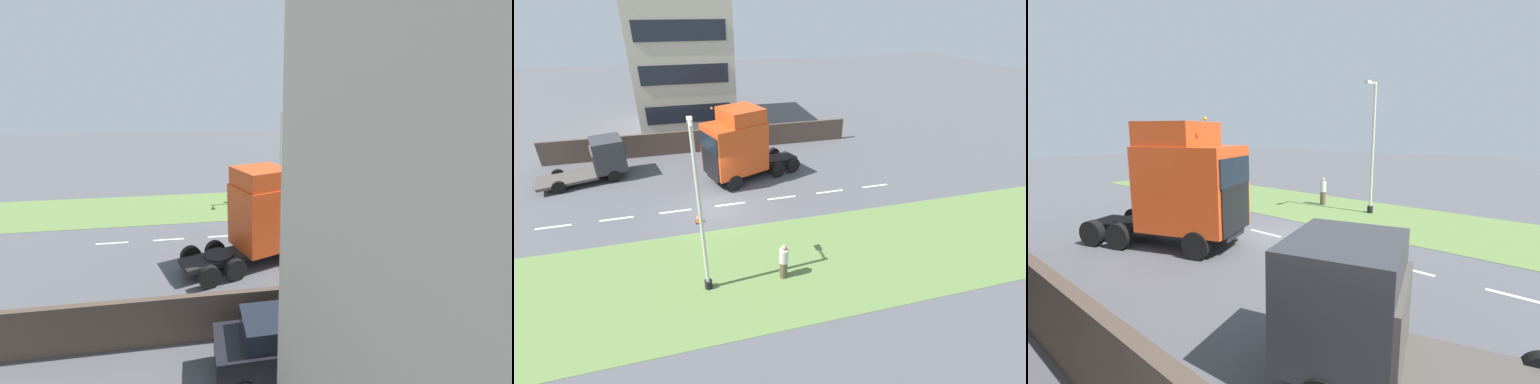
{
  "view_description": "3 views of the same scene",
  "coord_description": "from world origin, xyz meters",
  "views": [
    {
      "loc": [
        19.32,
        -4.93,
        8.34
      ],
      "look_at": [
        -2.31,
        -1.47,
        2.03
      ],
      "focal_mm": 24.0,
      "sensor_mm": 36.0,
      "label": 1
    },
    {
      "loc": [
        -17.64,
        1.35,
        10.5
      ],
      "look_at": [
        -2.25,
        -2.58,
        1.78
      ],
      "focal_mm": 24.0,
      "sensor_mm": 36.0,
      "label": 2
    },
    {
      "loc": [
        10.9,
        9.4,
        4.51
      ],
      "look_at": [
        -0.83,
        -0.3,
        1.82
      ],
      "focal_mm": 24.0,
      "sensor_mm": 36.0,
      "label": 3
    }
  ],
  "objects": [
    {
      "name": "lane_markings",
      "position": [
        0.0,
        -0.7,
        0.0
      ],
      "size": [
        0.16,
        21.0,
        0.0
      ],
      "color": "white",
      "rests_on": "ground"
    },
    {
      "name": "lamp_post",
      "position": [
        -6.54,
        1.2,
        3.29
      ],
      "size": [
        1.28,
        0.32,
        7.09
      ],
      "color": "black",
      "rests_on": "ground"
    },
    {
      "name": "pedestrian",
      "position": [
        -6.75,
        -2.04,
        0.84
      ],
      "size": [
        0.39,
        0.39,
        1.72
      ],
      "color": "brown",
      "rests_on": "ground"
    },
    {
      "name": "ground_plane",
      "position": [
        0.0,
        0.0,
        0.0
      ],
      "size": [
        120.0,
        120.0,
        0.0
      ],
      "primitive_type": "plane",
      "color": "#515156",
      "rests_on": "ground"
    },
    {
      "name": "lorry_cab",
      "position": [
        3.21,
        -1.84,
        2.44
      ],
      "size": [
        4.73,
        6.85,
        5.01
      ],
      "rotation": [
        0.0,
        0.0,
        0.37
      ],
      "color": "black",
      "rests_on": "ground"
    },
    {
      "name": "traffic_cone_lead",
      "position": [
        -1.49,
        1.26,
        0.28
      ],
      "size": [
        0.36,
        0.36,
        0.58
      ],
      "color": "black",
      "rests_on": "ground"
    },
    {
      "name": "grass_verge",
      "position": [
        -6.0,
        0.0,
        0.01
      ],
      "size": [
        7.0,
        44.0,
        0.01
      ],
      "color": "#607F42",
      "rests_on": "ground"
    },
    {
      "name": "flatbed_truck",
      "position": [
        5.8,
        7.08,
        1.43
      ],
      "size": [
        3.6,
        5.88,
        2.71
      ],
      "rotation": [
        0.0,
        0.0,
        3.41
      ],
      "color": "#333338",
      "rests_on": "ground"
    }
  ]
}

